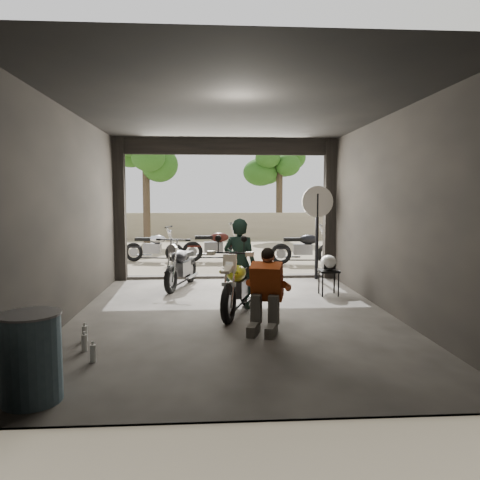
{
  "coord_description": "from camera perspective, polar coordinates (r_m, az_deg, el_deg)",
  "views": [
    {
      "loc": [
        -0.37,
        -7.24,
        1.87
      ],
      "look_at": [
        0.13,
        0.6,
        1.16
      ],
      "focal_mm": 35.0,
      "sensor_mm": 36.0,
      "label": 1
    }
  ],
  "objects": [
    {
      "name": "ground",
      "position": [
        7.48,
        -0.74,
        -9.32
      ],
      "size": [
        80.0,
        80.0,
        0.0
      ],
      "primitive_type": "plane",
      "color": "#7A6D56",
      "rests_on": "ground"
    },
    {
      "name": "garage",
      "position": [
        7.81,
        -0.96,
        0.8
      ],
      "size": [
        7.0,
        7.13,
        3.2
      ],
      "color": "#2D2B28",
      "rests_on": "ground"
    },
    {
      "name": "boundary_wall",
      "position": [
        21.28,
        -2.7,
        1.73
      ],
      "size": [
        18.0,
        0.3,
        1.2
      ],
      "primitive_type": "cube",
      "color": "gray",
      "rests_on": "ground"
    },
    {
      "name": "tree_left",
      "position": [
        20.02,
        -11.44,
        11.12
      ],
      "size": [
        2.2,
        2.2,
        5.6
      ],
      "color": "#382B1E",
      "rests_on": "ground"
    },
    {
      "name": "tree_right",
      "position": [
        21.54,
        4.84,
        9.64
      ],
      "size": [
        2.2,
        2.2,
        5.0
      ],
      "color": "#382B1E",
      "rests_on": "ground"
    },
    {
      "name": "main_bike",
      "position": [
        7.52,
        -0.24,
        -5.02
      ],
      "size": [
        1.12,
        1.75,
        1.09
      ],
      "primitive_type": null,
      "rotation": [
        0.0,
        0.0,
        -0.3
      ],
      "color": "beige",
      "rests_on": "ground"
    },
    {
      "name": "left_bike",
      "position": [
        9.77,
        -7.19,
        -2.73
      ],
      "size": [
        1.05,
        1.7,
        1.07
      ],
      "primitive_type": null,
      "rotation": [
        0.0,
        0.0,
        -0.27
      ],
      "color": "black",
      "rests_on": "ground"
    },
    {
      "name": "outside_bike_a",
      "position": [
        13.89,
        -10.47,
        -0.48
      ],
      "size": [
        1.65,
        0.92,
        1.05
      ],
      "primitive_type": null,
      "rotation": [
        0.0,
        0.0,
        1.38
      ],
      "color": "black",
      "rests_on": "ground"
    },
    {
      "name": "outside_bike_b",
      "position": [
        13.7,
        -3.03,
        -0.3
      ],
      "size": [
        1.7,
        0.74,
        1.14
      ],
      "primitive_type": null,
      "rotation": [
        0.0,
        0.0,
        1.6
      ],
      "color": "#38120D",
      "rests_on": "ground"
    },
    {
      "name": "outside_bike_c",
      "position": [
        13.26,
        7.86,
        -0.57
      ],
      "size": [
        1.7,
        0.8,
        1.12
      ],
      "primitive_type": null,
      "rotation": [
        0.0,
        0.0,
        1.5
      ],
      "color": "black",
      "rests_on": "ground"
    },
    {
      "name": "rider",
      "position": [
        7.85,
        -0.05,
        -2.92
      ],
      "size": [
        0.65,
        0.53,
        1.54
      ],
      "primitive_type": "imported",
      "rotation": [
        0.0,
        0.0,
        2.8
      ],
      "color": "black",
      "rests_on": "ground"
    },
    {
      "name": "mechanic",
      "position": [
        6.52,
        3.08,
        -6.41
      ],
      "size": [
        0.79,
        0.92,
        1.13
      ],
      "primitive_type": null,
      "rotation": [
        0.0,
        0.0,
        -0.31
      ],
      "color": "#A84216",
      "rests_on": "ground"
    },
    {
      "name": "stool",
      "position": [
        9.08,
        10.76,
        -4.07
      ],
      "size": [
        0.36,
        0.36,
        0.5
      ],
      "rotation": [
        0.0,
        0.0,
        0.22
      ],
      "color": "black",
      "rests_on": "ground"
    },
    {
      "name": "helmet",
      "position": [
        9.07,
        10.72,
        -2.7
      ],
      "size": [
        0.32,
        0.33,
        0.29
      ],
      "primitive_type": "ellipsoid",
      "rotation": [
        0.0,
        0.0,
        0.06
      ],
      "color": "silver",
      "rests_on": "stool"
    },
    {
      "name": "oil_drum",
      "position": [
        4.77,
        -24.12,
        -13.11
      ],
      "size": [
        0.55,
        0.55,
        0.83
      ],
      "primitive_type": "cylinder",
      "rotation": [
        0.0,
        0.0,
        -0.03
      ],
      "color": "#364E5B",
      "rests_on": "ground"
    },
    {
      "name": "sign_post",
      "position": [
        10.73,
        9.4,
        2.7
      ],
      "size": [
        0.71,
        0.08,
        2.14
      ],
      "rotation": [
        0.0,
        0.0,
        -0.09
      ],
      "color": "black",
      "rests_on": "ground"
    }
  ]
}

